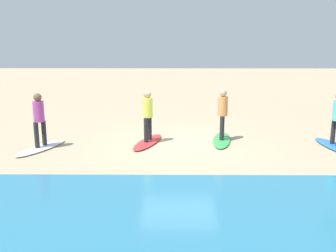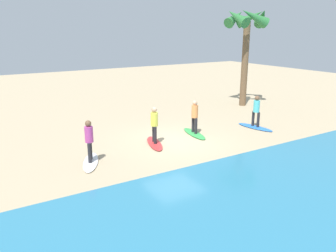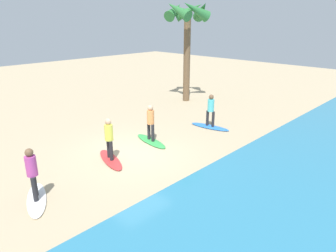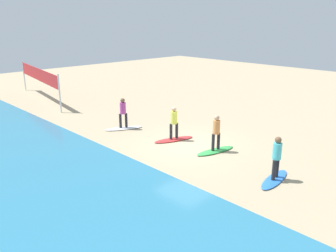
% 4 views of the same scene
% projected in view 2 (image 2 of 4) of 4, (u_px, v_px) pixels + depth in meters
% --- Properties ---
extents(ground_plane, '(60.00, 60.00, 0.00)m').
position_uv_depth(ground_plane, '(174.00, 141.00, 16.01)').
color(ground_plane, tan).
extents(surfboard_blue, '(0.89, 2.16, 0.09)m').
position_uv_depth(surfboard_blue, '(255.00, 127.00, 18.10)').
color(surfboard_blue, blue).
rests_on(surfboard_blue, ground).
extents(surfer_blue, '(0.32, 0.46, 1.64)m').
position_uv_depth(surfer_blue, '(256.00, 109.00, 17.83)').
color(surfer_blue, '#232328').
rests_on(surfer_blue, surfboard_blue).
extents(surfboard_green, '(0.90, 2.16, 0.09)m').
position_uv_depth(surfboard_green, '(194.00, 134.00, 16.99)').
color(surfboard_green, green).
rests_on(surfboard_green, ground).
extents(surfer_green, '(0.32, 0.46, 1.64)m').
position_uv_depth(surfer_green, '(195.00, 114.00, 16.72)').
color(surfer_green, '#232328').
rests_on(surfer_green, surfboard_green).
extents(surfboard_red, '(1.17, 2.17, 0.09)m').
position_uv_depth(surfboard_red, '(155.00, 143.00, 15.54)').
color(surfboard_red, red).
rests_on(surfboard_red, ground).
extents(surfer_red, '(0.32, 0.45, 1.64)m').
position_uv_depth(surfer_red, '(154.00, 122.00, 15.27)').
color(surfer_red, '#232328').
rests_on(surfer_red, surfboard_red).
extents(surfboard_white, '(1.37, 2.15, 0.09)m').
position_uv_depth(surfboard_white, '(91.00, 162.00, 13.36)').
color(surfboard_white, white).
rests_on(surfboard_white, ground).
extents(surfer_white, '(0.32, 0.43, 1.64)m').
position_uv_depth(surfer_white, '(89.00, 138.00, 13.09)').
color(surfer_white, '#232328').
rests_on(surfer_white, surfboard_white).
extents(palm_tree, '(2.88, 3.03, 6.48)m').
position_uv_depth(palm_tree, '(247.00, 27.00, 22.07)').
color(palm_tree, brown).
rests_on(palm_tree, ground).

